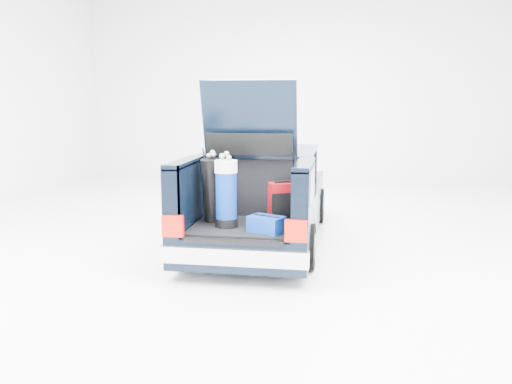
% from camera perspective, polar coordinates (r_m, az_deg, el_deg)
% --- Properties ---
extents(ground, '(14.00, 14.00, 0.00)m').
position_cam_1_polar(ground, '(8.62, 0.54, -5.14)').
color(ground, white).
rests_on(ground, ground).
extents(car, '(1.87, 4.65, 2.47)m').
position_cam_1_polar(car, '(8.57, 0.66, -0.61)').
color(car, black).
rests_on(car, ground).
extents(red_suitcase, '(0.40, 0.36, 0.57)m').
position_cam_1_polar(red_suitcase, '(7.11, 2.80, -1.20)').
color(red_suitcase, '#6C0309').
rests_on(red_suitcase, car).
extents(black_golf_bag, '(0.35, 0.40, 0.95)m').
position_cam_1_polar(black_golf_bag, '(7.20, -4.62, 0.20)').
color(black_golf_bag, black).
rests_on(black_golf_bag, car).
extents(blue_golf_bag, '(0.35, 0.35, 0.97)m').
position_cam_1_polar(blue_golf_bag, '(6.89, -3.16, -0.11)').
color(blue_golf_bag, black).
rests_on(blue_golf_bag, car).
extents(blue_duffel, '(0.50, 0.42, 0.22)m').
position_cam_1_polar(blue_duffel, '(6.66, 1.10, -3.41)').
color(blue_duffel, navy).
rests_on(blue_duffel, car).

